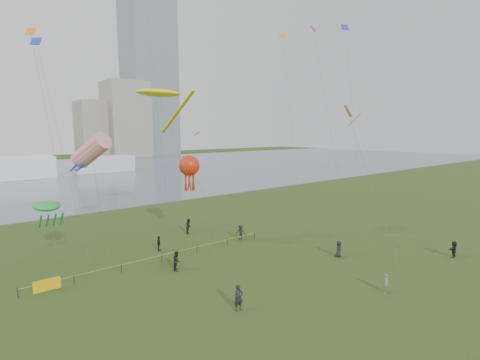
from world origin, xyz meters
TOP-DOWN VIEW (x-y plane):
  - ground_plane at (0.00, 0.00)m, footprint 400.00×400.00m
  - lake at (0.00, 100.00)m, footprint 400.00×120.00m
  - tower at (62.00, 168.00)m, footprint 24.00×24.00m
  - building_mid at (46.00, 162.00)m, footprint 20.00×20.00m
  - building_low at (32.00, 168.00)m, footprint 16.00×18.00m
  - pavilion_left at (-12.00, 95.00)m, footprint 22.00×8.00m
  - pavilion_right at (14.00, 98.00)m, footprint 18.00×7.00m
  - fence at (-12.90, 13.78)m, footprint 24.07×0.07m
  - kite_flyer at (4.29, -3.28)m, footprint 0.63×0.48m
  - spectator_a at (-6.53, 11.18)m, footprint 1.07×1.11m
  - spectator_b at (3.77, 14.59)m, footprint 1.28×1.34m
  - spectator_c at (-5.51, 17.10)m, footprint 0.64×1.03m
  - spectator_d at (8.06, 3.92)m, footprint 0.89×0.64m
  - spectator_e at (17.20, -3.45)m, footprint 1.56×0.53m
  - spectator_f at (-6.61, 1.87)m, footprint 0.76×0.56m
  - spectator_g at (0.29, 20.69)m, footprint 1.14×1.16m
  - kite_stingray at (-3.28, 20.55)m, footprint 5.35×12.27m
  - kite_windsock at (-10.41, 22.38)m, footprint 4.35×8.23m
  - kite_creature at (-15.70, 18.10)m, footprint 2.24×6.54m
  - kite_octopus at (-1.12, 17.88)m, footprint 2.66×8.43m
  - kite_delta at (13.41, 6.81)m, footprint 6.85×11.28m
  - small_kites at (-0.86, 18.77)m, footprint 39.93×16.13m

SIDE VIEW (x-z plane):
  - ground_plane at x=0.00m, z-range 0.00..0.00m
  - lake at x=0.00m, z-range -0.02..0.06m
  - fence at x=-12.90m, z-range 0.03..1.08m
  - kite_flyer at x=4.29m, z-range 0.00..1.55m
  - spectator_c at x=-5.51m, z-range 0.00..1.63m
  - spectator_e at x=17.20m, z-range 0.00..1.68m
  - spectator_d at x=8.06m, z-range 0.00..1.70m
  - spectator_a at x=-6.53m, z-range 0.00..1.81m
  - spectator_b at x=3.77m, z-range 0.00..1.83m
  - spectator_g at x=0.29m, z-range 0.00..1.89m
  - spectator_f at x=-6.61m, z-range 0.00..1.90m
  - pavilion_right at x=14.00m, z-range 0.00..5.00m
  - pavilion_left at x=-12.00m, z-range 0.00..6.00m
  - kite_creature at x=-15.70m, z-range 2.85..9.42m
  - kite_octopus at x=-1.12m, z-range 3.80..13.90m
  - kite_windsock at x=-10.41m, z-range 4.37..17.09m
  - building_low at x=32.00m, z-range 0.00..28.00m
  - kite_delta at x=13.41m, z-range 6.48..22.21m
  - kite_stingray at x=-3.28m, z-range 8.26..25.75m
  - building_mid at x=46.00m, z-range 0.00..38.00m
  - small_kites at x=-0.86m, z-range 19.52..30.27m
  - tower at x=62.00m, z-range 0.00..120.00m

